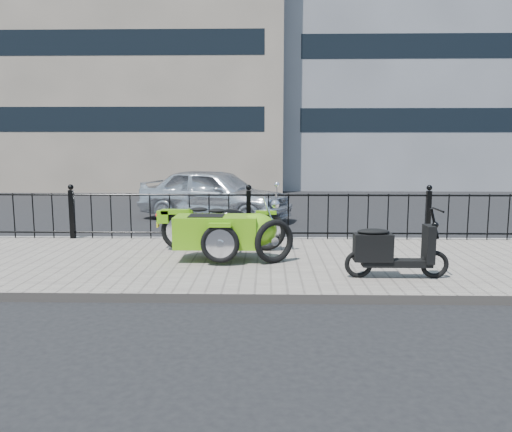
{
  "coord_description": "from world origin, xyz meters",
  "views": [
    {
      "loc": [
        0.36,
        -8.39,
        1.95
      ],
      "look_at": [
        0.18,
        -0.1,
        0.78
      ],
      "focal_mm": 35.0,
      "sensor_mm": 36.0,
      "label": 1
    }
  ],
  "objects_px": {
    "sedan_car": "(215,194)",
    "scooter": "(390,251)",
    "spare_tire": "(274,241)",
    "motorcycle_sidecar": "(228,230)"
  },
  "relations": [
    {
      "from": "sedan_car",
      "to": "scooter",
      "type": "bearing_deg",
      "value": -130.56
    },
    {
      "from": "scooter",
      "to": "sedan_car",
      "type": "xyz_separation_m",
      "value": [
        -3.07,
        6.12,
        0.19
      ]
    },
    {
      "from": "motorcycle_sidecar",
      "to": "sedan_car",
      "type": "xyz_separation_m",
      "value": [
        -0.73,
        4.96,
        0.1
      ]
    },
    {
      "from": "motorcycle_sidecar",
      "to": "scooter",
      "type": "bearing_deg",
      "value": -26.36
    },
    {
      "from": "motorcycle_sidecar",
      "to": "scooter",
      "type": "relative_size",
      "value": 1.58
    },
    {
      "from": "motorcycle_sidecar",
      "to": "sedan_car",
      "type": "distance_m",
      "value": 5.01
    },
    {
      "from": "motorcycle_sidecar",
      "to": "sedan_car",
      "type": "relative_size",
      "value": 0.56
    },
    {
      "from": "motorcycle_sidecar",
      "to": "scooter",
      "type": "xyz_separation_m",
      "value": [
        2.34,
        -1.16,
        -0.09
      ]
    },
    {
      "from": "motorcycle_sidecar",
      "to": "spare_tire",
      "type": "height_order",
      "value": "motorcycle_sidecar"
    },
    {
      "from": "spare_tire",
      "to": "motorcycle_sidecar",
      "type": "bearing_deg",
      "value": 156.17
    }
  ]
}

